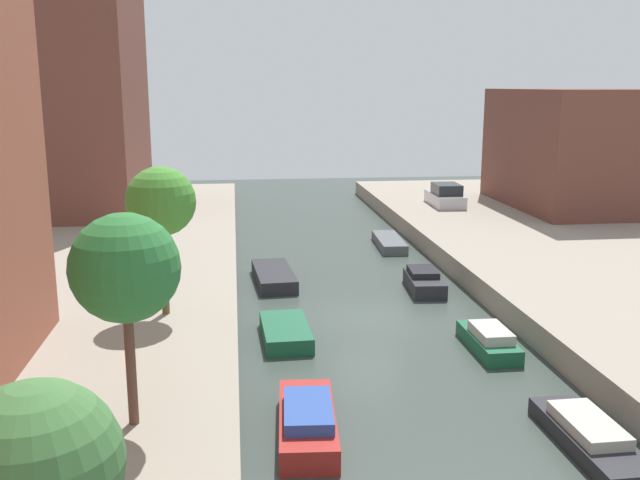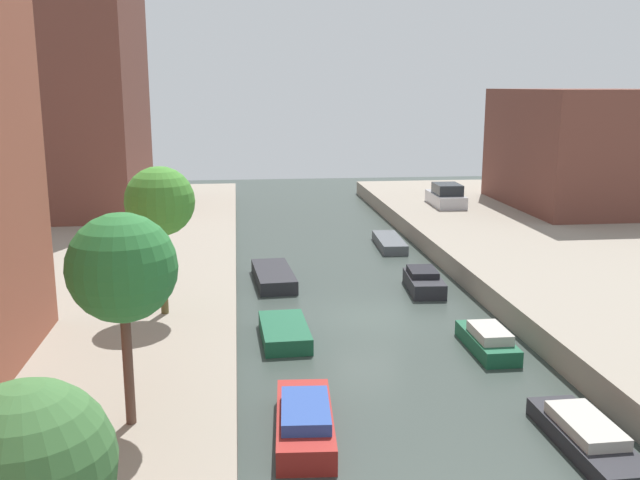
{
  "view_description": "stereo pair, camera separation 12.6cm",
  "coord_description": "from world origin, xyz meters",
  "px_view_note": "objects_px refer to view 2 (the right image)",
  "views": [
    {
      "loc": [
        -4.97,
        -25.86,
        8.8
      ],
      "look_at": [
        -0.75,
        9.09,
        1.13
      ],
      "focal_mm": 39.92,
      "sensor_mm": 36.0,
      "label": 1
    },
    {
      "loc": [
        -4.84,
        -25.87,
        8.8
      ],
      "look_at": [
        -0.75,
        9.09,
        1.13
      ],
      "focal_mm": 39.92,
      "sensor_mm": 36.0,
      "label": 2
    }
  ],
  "objects_px": {
    "low_block_right": "(590,148)",
    "moored_boat_right_1": "(587,437)",
    "street_tree_2": "(160,202)",
    "parked_car": "(446,196)",
    "moored_boat_right_2": "(488,340)",
    "moored_boat_left_3": "(284,332)",
    "moored_boat_left_4": "(273,276)",
    "apartment_tower_far": "(49,1)",
    "moored_boat_right_3": "(424,282)",
    "street_tree_1": "(122,269)",
    "street_tree_0": "(29,469)",
    "moored_boat_right_4": "(389,242)",
    "moored_boat_left_2": "(305,421)"
  },
  "relations": [
    {
      "from": "moored_boat_right_2",
      "to": "moored_boat_right_3",
      "type": "xyz_separation_m",
      "value": [
        -0.28,
        7.32,
        0.03
      ]
    },
    {
      "from": "low_block_right",
      "to": "moored_boat_right_1",
      "type": "xyz_separation_m",
      "value": [
        -14.43,
        -28.88,
        -4.47
      ]
    },
    {
      "from": "parked_car",
      "to": "moored_boat_right_2",
      "type": "xyz_separation_m",
      "value": [
        -5.42,
        -23.3,
        -1.25
      ]
    },
    {
      "from": "moored_boat_right_2",
      "to": "moored_boat_right_3",
      "type": "bearing_deg",
      "value": 92.21
    },
    {
      "from": "street_tree_2",
      "to": "moored_boat_right_4",
      "type": "distance_m",
      "value": 18.09
    },
    {
      "from": "low_block_right",
      "to": "moored_boat_right_2",
      "type": "relative_size",
      "value": 3.66
    },
    {
      "from": "street_tree_2",
      "to": "moored_boat_left_2",
      "type": "bearing_deg",
      "value": -60.93
    },
    {
      "from": "street_tree_0",
      "to": "street_tree_2",
      "type": "distance_m",
      "value": 15.95
    },
    {
      "from": "apartment_tower_far",
      "to": "moored_boat_right_1",
      "type": "bearing_deg",
      "value": -58.45
    },
    {
      "from": "moored_boat_right_1",
      "to": "moored_boat_left_3",
      "type": "bearing_deg",
      "value": 128.76
    },
    {
      "from": "low_block_right",
      "to": "moored_boat_right_3",
      "type": "bearing_deg",
      "value": -135.04
    },
    {
      "from": "moored_boat_left_4",
      "to": "moored_boat_right_1",
      "type": "bearing_deg",
      "value": -66.81
    },
    {
      "from": "street_tree_1",
      "to": "parked_car",
      "type": "bearing_deg",
      "value": 60.9
    },
    {
      "from": "apartment_tower_far",
      "to": "moored_boat_right_3",
      "type": "distance_m",
      "value": 29.41
    },
    {
      "from": "street_tree_2",
      "to": "moored_boat_right_3",
      "type": "distance_m",
      "value": 12.6
    },
    {
      "from": "street_tree_2",
      "to": "parked_car",
      "type": "relative_size",
      "value": 1.23
    },
    {
      "from": "apartment_tower_far",
      "to": "moored_boat_left_2",
      "type": "height_order",
      "value": "apartment_tower_far"
    },
    {
      "from": "low_block_right",
      "to": "street_tree_2",
      "type": "relative_size",
      "value": 2.38
    },
    {
      "from": "parked_car",
      "to": "moored_boat_left_2",
      "type": "height_order",
      "value": "parked_car"
    },
    {
      "from": "moored_boat_right_3",
      "to": "moored_boat_right_1",
      "type": "bearing_deg",
      "value": -88.31
    },
    {
      "from": "moored_boat_left_3",
      "to": "moored_boat_right_2",
      "type": "xyz_separation_m",
      "value": [
        6.76,
        -1.86,
        0.08
      ]
    },
    {
      "from": "moored_boat_right_3",
      "to": "moored_boat_right_4",
      "type": "bearing_deg",
      "value": 87.89
    },
    {
      "from": "low_block_right",
      "to": "street_tree_1",
      "type": "xyz_separation_m",
      "value": [
        -25.47,
        -28.18,
        -0.02
      ]
    },
    {
      "from": "street_tree_2",
      "to": "parked_car",
      "type": "bearing_deg",
      "value": 52.15
    },
    {
      "from": "parked_car",
      "to": "moored_boat_left_2",
      "type": "relative_size",
      "value": 1.0
    },
    {
      "from": "parked_car",
      "to": "moored_boat_left_4",
      "type": "bearing_deg",
      "value": -131.1
    },
    {
      "from": "moored_boat_right_3",
      "to": "moored_boat_right_4",
      "type": "distance_m",
      "value": 8.6
    },
    {
      "from": "street_tree_1",
      "to": "street_tree_2",
      "type": "bearing_deg",
      "value": 90.0
    },
    {
      "from": "street_tree_1",
      "to": "moored_boat_right_3",
      "type": "distance_m",
      "value": 17.62
    },
    {
      "from": "low_block_right",
      "to": "moored_boat_right_4",
      "type": "xyz_separation_m",
      "value": [
        -14.53,
        -6.24,
        -4.53
      ]
    },
    {
      "from": "moored_boat_right_3",
      "to": "moored_boat_left_2",
      "type": "bearing_deg",
      "value": -117.13
    },
    {
      "from": "moored_boat_left_4",
      "to": "apartment_tower_far",
      "type": "bearing_deg",
      "value": 128.76
    },
    {
      "from": "street_tree_0",
      "to": "moored_boat_right_4",
      "type": "xyz_separation_m",
      "value": [
        10.95,
        29.56,
        -3.93
      ]
    },
    {
      "from": "apartment_tower_far",
      "to": "low_block_right",
      "type": "distance_m",
      "value": 35.31
    },
    {
      "from": "low_block_right",
      "to": "moored_boat_left_2",
      "type": "relative_size",
      "value": 2.92
    },
    {
      "from": "parked_car",
      "to": "moored_boat_right_3",
      "type": "relative_size",
      "value": 1.28
    },
    {
      "from": "street_tree_0",
      "to": "parked_car",
      "type": "bearing_deg",
      "value": 66.16
    },
    {
      "from": "moored_boat_left_4",
      "to": "moored_boat_right_2",
      "type": "relative_size",
      "value": 1.36
    },
    {
      "from": "parked_car",
      "to": "moored_boat_left_3",
      "type": "bearing_deg",
      "value": -119.59
    },
    {
      "from": "apartment_tower_far",
      "to": "street_tree_2",
      "type": "relative_size",
      "value": 4.98
    },
    {
      "from": "street_tree_2",
      "to": "moored_boat_right_2",
      "type": "relative_size",
      "value": 1.54
    },
    {
      "from": "street_tree_2",
      "to": "moored_boat_left_2",
      "type": "relative_size",
      "value": 1.23
    },
    {
      "from": "moored_boat_left_3",
      "to": "moored_boat_left_4",
      "type": "distance_m",
      "value": 7.49
    },
    {
      "from": "street_tree_0",
      "to": "moored_boat_right_2",
      "type": "distance_m",
      "value": 17.89
    },
    {
      "from": "moored_boat_right_1",
      "to": "parked_car",
      "type": "bearing_deg",
      "value": 80.02
    },
    {
      "from": "low_block_right",
      "to": "parked_car",
      "type": "relative_size",
      "value": 2.93
    },
    {
      "from": "moored_boat_right_1",
      "to": "moored_boat_right_3",
      "type": "height_order",
      "value": "moored_boat_right_3"
    },
    {
      "from": "moored_boat_left_3",
      "to": "moored_boat_left_4",
      "type": "bearing_deg",
      "value": 89.95
    },
    {
      "from": "street_tree_2",
      "to": "moored_boat_right_4",
      "type": "relative_size",
      "value": 1.16
    },
    {
      "from": "street_tree_2",
      "to": "parked_car",
      "type": "xyz_separation_m",
      "value": [
        16.33,
        21.01,
        -3.31
      ]
    }
  ]
}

